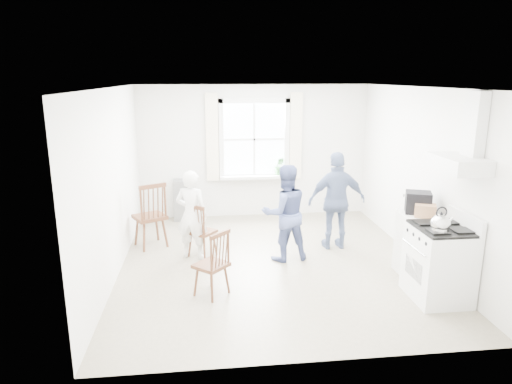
# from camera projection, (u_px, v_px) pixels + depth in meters

# --- Properties ---
(room_shell) EXTENTS (4.62, 5.12, 2.64)m
(room_shell) POSITION_uv_depth(u_px,v_px,m) (273.00, 179.00, 6.60)
(room_shell) COLOR gray
(room_shell) RESTS_ON ground
(window_assembly) EXTENTS (1.88, 0.24, 1.70)m
(window_assembly) POSITION_uv_depth(u_px,v_px,m) (254.00, 144.00, 8.92)
(window_assembly) COLOR white
(window_assembly) RESTS_ON room_shell
(range_hood) EXTENTS (0.45, 0.76, 0.94)m
(range_hood) POSITION_uv_depth(u_px,v_px,m) (464.00, 150.00, 5.38)
(range_hood) COLOR silver
(range_hood) RESTS_ON room_shell
(shelf_unit) EXTENTS (0.40, 0.30, 0.80)m
(shelf_unit) POSITION_uv_depth(u_px,v_px,m) (184.00, 200.00, 8.91)
(shelf_unit) COLOR slate
(shelf_unit) RESTS_ON ground
(gas_stove) EXTENTS (0.68, 0.76, 1.12)m
(gas_stove) POSITION_uv_depth(u_px,v_px,m) (439.00, 262.00, 5.72)
(gas_stove) COLOR white
(gas_stove) RESTS_ON ground
(kettle) EXTENTS (0.23, 0.23, 0.32)m
(kettle) POSITION_uv_depth(u_px,v_px,m) (440.00, 224.00, 5.40)
(kettle) COLOR silver
(kettle) RESTS_ON gas_stove
(low_cabinet) EXTENTS (0.50, 0.55, 0.90)m
(low_cabinet) POSITION_uv_depth(u_px,v_px,m) (419.00, 245.00, 6.41)
(low_cabinet) COLOR silver
(low_cabinet) RESTS_ON ground
(stereo_stack) EXTENTS (0.42, 0.40, 0.30)m
(stereo_stack) POSITION_uv_depth(u_px,v_px,m) (418.00, 202.00, 6.33)
(stereo_stack) COLOR black
(stereo_stack) RESTS_ON low_cabinet
(cardboard_box) EXTENTS (0.33, 0.29, 0.17)m
(cardboard_box) POSITION_uv_depth(u_px,v_px,m) (425.00, 211.00, 6.16)
(cardboard_box) COLOR #A67650
(cardboard_box) RESTS_ON low_cabinet
(windsor_chair_a) EXTENTS (0.63, 0.62, 1.11)m
(windsor_chair_a) POSITION_uv_depth(u_px,v_px,m) (152.00, 209.00, 7.35)
(windsor_chair_a) COLOR #482717
(windsor_chair_a) RESTS_ON ground
(windsor_chair_b) EXTENTS (0.51, 0.50, 0.87)m
(windsor_chair_b) POSITION_uv_depth(u_px,v_px,m) (198.00, 225.00, 7.00)
(windsor_chair_b) COLOR #482717
(windsor_chair_b) RESTS_ON ground
(windsor_chair_c) EXTENTS (0.52, 0.52, 0.89)m
(windsor_chair_c) POSITION_uv_depth(u_px,v_px,m) (217.00, 257.00, 5.73)
(windsor_chair_c) COLOR #482717
(windsor_chair_c) RESTS_ON ground
(person_left) EXTENTS (0.66, 0.66, 1.39)m
(person_left) POSITION_uv_depth(u_px,v_px,m) (192.00, 215.00, 6.96)
(person_left) COLOR white
(person_left) RESTS_ON ground
(person_mid) EXTENTS (0.83, 0.83, 1.48)m
(person_mid) POSITION_uv_depth(u_px,v_px,m) (285.00, 213.00, 6.89)
(person_mid) COLOR #4B588C
(person_mid) RESTS_ON ground
(person_right) EXTENTS (0.95, 0.95, 1.60)m
(person_right) POSITION_uv_depth(u_px,v_px,m) (337.00, 201.00, 7.35)
(person_right) COLOR navy
(person_right) RESTS_ON ground
(potted_plant) EXTENTS (0.22, 0.22, 0.35)m
(potted_plant) POSITION_uv_depth(u_px,v_px,m) (279.00, 166.00, 9.00)
(potted_plant) COLOR #306C32
(potted_plant) RESTS_ON window_assembly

